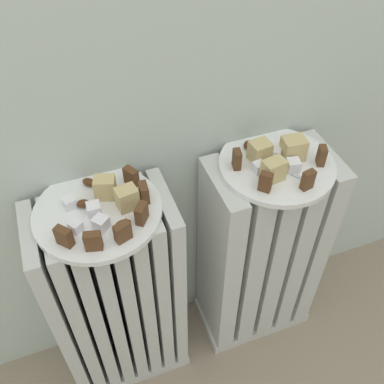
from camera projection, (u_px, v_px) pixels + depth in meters
The scene contains 33 objects.
radiator_left at pixel (118, 299), 1.05m from camera, with size 0.30×0.17×0.60m.
radiator_right at pixel (260, 254), 1.14m from camera, with size 0.30×0.17×0.60m.
plate_left at pixel (98, 212), 0.83m from camera, with size 0.24×0.24×0.01m, color white.
plate_right at pixel (277, 165), 0.92m from camera, with size 0.24×0.24×0.01m, color white.
dark_cake_slice_left_0 at pixel (64, 237), 0.76m from camera, with size 0.03×0.02×0.04m, color #56351E.
dark_cake_slice_left_1 at pixel (93, 241), 0.75m from camera, with size 0.03×0.02×0.04m, color #56351E.
dark_cake_slice_left_2 at pixel (123, 232), 0.76m from camera, with size 0.03×0.02×0.04m, color #56351E.
dark_cake_slice_left_3 at pixel (142, 213), 0.79m from camera, with size 0.03×0.02×0.04m, color #56351E.
dark_cake_slice_left_4 at pixel (144, 193), 0.83m from camera, with size 0.03×0.02×0.04m, color #56351E.
dark_cake_slice_left_5 at pixel (131, 177), 0.86m from camera, with size 0.03×0.02×0.04m, color #56351E.
marble_cake_slice_left_0 at pixel (105, 188), 0.83m from camera, with size 0.04×0.03×0.05m, color tan.
marble_cake_slice_left_1 at pixel (127, 198), 0.81m from camera, with size 0.04×0.03×0.05m, color tan.
turkish_delight_left_0 at pixel (76, 227), 0.78m from camera, with size 0.02×0.02×0.02m, color white.
turkish_delight_left_1 at pixel (101, 223), 0.79m from camera, with size 0.02×0.02×0.02m, color white.
turkish_delight_left_2 at pixel (94, 210), 0.81m from camera, with size 0.03×0.03×0.03m, color white.
turkish_delight_left_3 at pixel (70, 203), 0.82m from camera, with size 0.02×0.02×0.02m, color white.
medjool_date_left_0 at pixel (89, 182), 0.87m from camera, with size 0.03×0.02×0.01m, color #4C2814.
medjool_date_left_1 at pixel (123, 224), 0.79m from camera, with size 0.03×0.01×0.02m, color #4C2814.
medjool_date_left_2 at pixel (83, 204), 0.83m from camera, with size 0.02×0.02×0.02m, color #4C2814.
dark_cake_slice_right_0 at pixel (237, 159), 0.89m from camera, with size 0.02×0.01×0.04m, color #56351E.
dark_cake_slice_right_1 at pixel (265, 182), 0.85m from camera, with size 0.02×0.01×0.04m, color #56351E.
dark_cake_slice_right_2 at pixel (308, 180), 0.85m from camera, with size 0.02×0.01×0.04m, color #56351E.
dark_cake_slice_right_3 at pixel (322, 156), 0.90m from camera, with size 0.02×0.01×0.04m, color #56351E.
marble_cake_slice_right_0 at pixel (273, 170), 0.87m from camera, with size 0.04×0.03×0.05m, color tan.
marble_cake_slice_right_1 at pixel (293, 149), 0.91m from camera, with size 0.05×0.04×0.05m, color tan.
marble_cake_slice_right_2 at pixel (260, 151), 0.91m from camera, with size 0.04×0.04×0.04m, color tan.
turkish_delight_right_0 at pixel (293, 165), 0.89m from camera, with size 0.03×0.03×0.03m, color white.
turkish_delight_right_1 at pixel (275, 153), 0.92m from camera, with size 0.02×0.02×0.02m, color white.
turkish_delight_right_2 at pixel (259, 167), 0.89m from camera, with size 0.02×0.02×0.02m, color white.
medjool_date_right_0 at pixel (248, 145), 0.95m from camera, with size 0.02×0.02×0.02m, color #4C2814.
medjool_date_right_1 at pixel (265, 146), 0.94m from camera, with size 0.03×0.02×0.02m, color #4C2814.
medjool_date_right_2 at pixel (288, 142), 0.95m from camera, with size 0.03×0.01×0.02m, color #4C2814.
fork at pixel (286, 171), 0.90m from camera, with size 0.07×0.10×0.00m.
Camera 1 is at (-0.22, -0.30, 1.22)m, focal length 41.46 mm.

